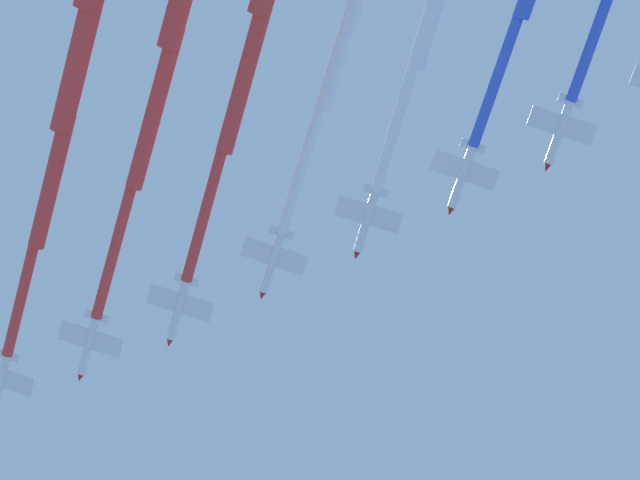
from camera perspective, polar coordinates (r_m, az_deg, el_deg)
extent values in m
cylinder|color=silver|center=(191.16, -12.71, -5.56)|extent=(4.54, 8.81, 1.26)
cylinder|color=black|center=(189.12, -12.41, -4.30)|extent=(1.10, 0.91, 0.94)
cube|color=silver|center=(190.88, -12.68, -5.42)|extent=(8.73, 5.62, 1.42)
cube|color=red|center=(190.08, -11.61, -5.80)|extent=(1.52, 2.40, 0.21)
cube|color=silver|center=(189.53, -12.47, -4.56)|extent=(3.36, 2.21, 0.59)
cube|color=red|center=(190.36, -12.37, -4.46)|extent=(0.90, 1.45, 1.90)
cylinder|color=red|center=(185.86, -11.88, -2.09)|extent=(8.21, 17.25, 1.60)
cylinder|color=red|center=(180.38, -10.73, 2.34)|extent=(8.95, 17.55, 2.40)
cylinder|color=red|center=(176.29, -9.73, 7.08)|extent=(9.69, 17.85, 3.20)
cylinder|color=silver|center=(186.35, -9.26, -4.10)|extent=(4.45, 8.81, 1.21)
cone|color=red|center=(188.46, -9.62, -5.45)|extent=(1.55, 1.63, 1.15)
cylinder|color=black|center=(184.48, -8.91, -2.79)|extent=(1.07, 0.89, 0.91)
ellipsoid|color=black|center=(187.58, -9.37, -4.58)|extent=(1.47, 2.07, 0.76)
cube|color=silver|center=(186.09, -9.22, -3.96)|extent=(8.77, 5.59, 1.06)
cube|color=red|center=(186.75, -10.33, -3.57)|extent=(1.50, 2.40, 0.18)
cube|color=red|center=(185.63, -8.10, -4.32)|extent=(1.50, 2.40, 0.18)
cube|color=silver|center=(184.86, -8.98, -3.06)|extent=(3.37, 2.20, 0.45)
cube|color=red|center=(185.72, -8.91, -2.97)|extent=(0.82, 1.42, 1.90)
cylinder|color=red|center=(181.08, -8.20, -0.13)|extent=(9.17, 20.09, 1.55)
cylinder|color=red|center=(175.70, -6.66, 5.26)|extent=(9.89, 20.37, 2.32)
cylinder|color=silver|center=(181.20, -5.69, -2.69)|extent=(4.56, 8.79, 1.23)
cone|color=red|center=(183.12, -6.08, -4.11)|extent=(1.58, 1.65, 1.17)
cylinder|color=black|center=(179.51, -5.32, -1.33)|extent=(1.08, 0.91, 0.92)
ellipsoid|color=black|center=(182.37, -5.81, -3.20)|extent=(1.50, 2.08, 0.77)
cube|color=silver|center=(180.96, -5.65, -2.54)|extent=(8.75, 5.67, 1.20)
cube|color=red|center=(181.51, -6.80, -2.16)|extent=(1.53, 2.40, 0.19)
cube|color=red|center=(180.62, -4.49, -2.91)|extent=(1.53, 2.40, 0.19)
cube|color=silver|center=(179.85, -5.39, -1.61)|extent=(3.37, 2.23, 0.51)
cube|color=red|center=(180.73, -5.33, -1.52)|extent=(0.86, 1.43, 1.90)
cylinder|color=red|center=(176.59, -4.59, 1.33)|extent=(9.10, 19.23, 1.57)
cylinder|color=red|center=(172.13, -3.02, 6.67)|extent=(9.82, 19.53, 2.35)
cylinder|color=silver|center=(180.58, -1.90, -0.79)|extent=(4.43, 8.83, 1.24)
cone|color=red|center=(182.26, -2.35, -2.23)|extent=(1.57, 1.64, 1.18)
cylinder|color=black|center=(179.12, -1.47, 0.58)|extent=(1.08, 0.90, 0.93)
ellipsoid|color=black|center=(181.67, -2.05, -1.31)|extent=(1.48, 2.08, 0.78)
cube|color=silver|center=(180.36, -1.85, -0.64)|extent=(8.75, 5.55, 1.28)
cube|color=red|center=(180.72, -3.00, -0.25)|extent=(1.50, 2.40, 0.19)
cube|color=red|center=(180.22, -0.69, -1.02)|extent=(1.50, 2.40, 0.19)
cube|color=silver|center=(179.41, -1.56, 0.30)|extent=(3.37, 2.18, 0.53)
cube|color=red|center=(180.31, -1.51, 0.38)|extent=(0.86, 1.44, 1.90)
cylinder|color=white|center=(176.74, -0.67, 3.15)|extent=(8.50, 18.55, 1.58)
cylinder|color=white|center=(173.27, 1.05, 8.26)|extent=(9.24, 18.84, 2.36)
cylinder|color=silver|center=(178.55, 1.92, 0.88)|extent=(4.62, 8.77, 1.22)
cone|color=red|center=(180.02, 1.47, -0.60)|extent=(1.58, 1.65, 1.16)
cylinder|color=black|center=(177.30, 2.35, 2.29)|extent=(1.08, 0.91, 0.92)
ellipsoid|color=black|center=(179.56, 1.76, 0.34)|extent=(1.51, 2.08, 0.77)
cube|color=silver|center=(178.35, 1.97, 1.03)|extent=(8.75, 5.73, 1.15)
cube|color=red|center=(178.48, 0.79, 1.40)|extent=(1.54, 2.39, 0.18)
cube|color=red|center=(178.45, 3.15, 0.68)|extent=(1.54, 2.39, 0.18)
cube|color=silver|center=(177.54, 2.26, 2.00)|extent=(3.37, 2.25, 0.48)
cube|color=red|center=(178.46, 2.28, 2.08)|extent=(0.86, 1.43, 1.90)
cylinder|color=white|center=(175.37, 3.12, 4.82)|extent=(8.63, 17.70, 1.56)
cylinder|color=silver|center=(178.44, 5.78, 2.66)|extent=(4.45, 8.84, 1.26)
cone|color=red|center=(179.64, 5.26, 1.18)|extent=(1.58, 1.65, 1.19)
cylinder|color=black|center=(177.43, 6.27, 4.07)|extent=(1.10, 0.90, 0.94)
ellipsoid|color=black|center=(179.35, 5.58, 2.11)|extent=(1.49, 2.08, 0.79)
cube|color=silver|center=(178.27, 5.83, 2.82)|extent=(8.73, 5.54, 1.43)
cube|color=red|center=(178.29, 4.66, 3.22)|extent=(1.50, 2.40, 0.21)
cube|color=red|center=(178.48, 7.00, 2.42)|extent=(1.50, 2.40, 0.21)
cube|color=silver|center=(177.63, 6.17, 3.78)|extent=(3.36, 2.18, 0.59)
cube|color=red|center=(178.56, 6.18, 3.84)|extent=(0.89, 1.45, 1.90)
cylinder|color=blue|center=(175.91, 7.20, 6.69)|extent=(8.52, 18.57, 1.60)
cylinder|color=silver|center=(179.09, 9.64, 4.40)|extent=(4.47, 8.81, 1.21)
cone|color=red|center=(180.05, 9.11, 2.91)|extent=(1.55, 1.63, 1.15)
cylinder|color=black|center=(178.31, 10.15, 5.82)|extent=(1.07, 0.89, 0.91)
ellipsoid|color=black|center=(179.90, 9.42, 3.85)|extent=(1.47, 2.07, 0.76)
cube|color=silver|center=(178.95, 9.70, 4.56)|extent=(8.77, 5.62, 1.02)
cube|color=red|center=(178.57, 8.53, 4.95)|extent=(1.51, 2.40, 0.17)
cube|color=red|center=(179.54, 10.86, 4.18)|extent=(1.51, 2.40, 0.17)
cube|color=silver|center=(178.46, 10.05, 5.53)|extent=(3.37, 2.21, 0.44)
cube|color=red|center=(179.39, 10.03, 5.59)|extent=(0.82, 1.42, 1.90)
cylinder|color=blue|center=(177.23, 11.09, 8.40)|extent=(8.50, 18.26, 1.54)
cube|color=red|center=(177.59, 12.56, 6.51)|extent=(1.49, 2.40, 0.17)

